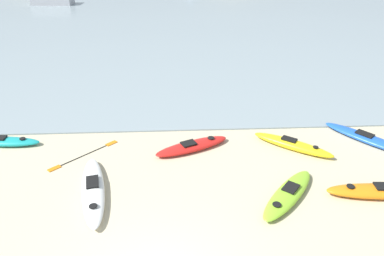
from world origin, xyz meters
TOP-DOWN VIEW (x-y plane):
  - kayak_on_sand_0 at (3.97, 3.43)m, footprint 2.45×2.75m
  - kayak_on_sand_2 at (-1.94, 3.92)m, footprint 1.37×3.64m
  - kayak_on_sand_3 at (7.96, 6.60)m, footprint 2.78×3.18m
  - kayak_on_sand_4 at (-5.86, 7.10)m, footprint 2.79×0.88m
  - kayak_on_sand_5 at (4.93, 6.28)m, footprint 2.77×2.28m
  - kayak_on_sand_6 at (1.22, 6.41)m, footprint 2.93×1.83m
  - kayak_on_sand_7 at (6.71, 3.39)m, footprint 3.15×0.90m
  - loose_paddle at (-2.68, 6.17)m, footprint 2.14×2.04m

SIDE VIEW (x-z plane):
  - loose_paddle at x=-2.68m, z-range 0.00..0.03m
  - kayak_on_sand_3 at x=7.96m, z-range -0.02..0.30m
  - kayak_on_sand_0 at x=3.97m, z-range -0.02..0.30m
  - kayak_on_sand_6 at x=1.22m, z-range -0.02..0.30m
  - kayak_on_sand_4 at x=-5.86m, z-range -0.02..0.31m
  - kayak_on_sand_2 at x=-1.94m, z-range -0.02..0.33m
  - kayak_on_sand_5 at x=4.93m, z-range -0.02..0.36m
  - kayak_on_sand_7 at x=6.71m, z-range -0.02..0.36m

